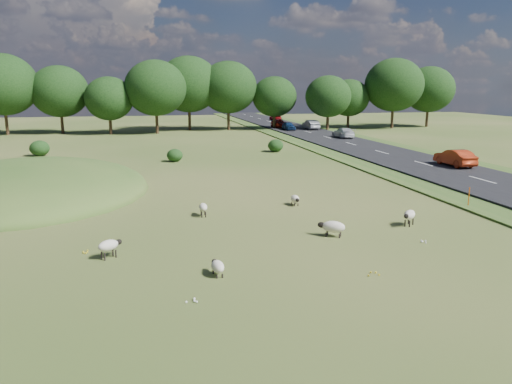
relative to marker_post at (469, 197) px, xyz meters
The scene contains 18 objects.
ground 23.29m from the marker_post, 127.87° to the left, with size 160.00×160.00×0.00m, color #2F5219.
mound 28.27m from the marker_post, 158.46° to the left, with size 16.00×20.00×4.00m, color #33561E.
road 28.95m from the marker_post, 78.62° to the left, with size 8.00×150.00×0.25m, color black.
treeline 56.28m from the marker_post, 105.92° to the left, with size 96.28×14.66×11.70m.
shrubs 32.74m from the marker_post, 124.76° to the left, with size 26.09×8.71×1.59m.
marker_post is the anchor object (origin of this frame).
sheep_0 15.54m from the marker_post, behind, with size 0.47×1.01×0.73m.
sheep_1 6.18m from the marker_post, 152.38° to the right, with size 1.07×1.02×0.82m.
sheep_2 20.60m from the marker_post, 167.19° to the right, with size 1.09×0.92×0.79m.
sheep_3 10.64m from the marker_post, 159.38° to the right, with size 1.33×1.08×0.76m.
sheep_4 17.68m from the marker_post, 154.94° to the right, with size 0.56×1.05×0.59m.
sheep_5 10.19m from the marker_post, 164.52° to the left, with size 0.48×1.06×0.61m.
car_0 55.33m from the marker_post, 86.05° to the left, with size 2.18×4.73×1.31m, color maroon.
car_1 50.35m from the marker_post, 85.66° to the left, with size 1.49×3.69×1.26m, color navy.
car_2 72.68m from the marker_post, 83.99° to the left, with size 1.72×4.23×1.23m, color maroon.
car_3 51.21m from the marker_post, 81.45° to the left, with size 1.58×4.52×1.49m, color #A1A3A8.
car_4 38.13m from the marker_post, 78.49° to the left, with size 1.83×4.51×1.31m, color silver.
car_5 14.75m from the marker_post, 58.92° to the left, with size 1.51×4.34×1.43m, color #9C2B11.
Camera 1 is at (-4.23, -23.45, 6.99)m, focal length 35.00 mm.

